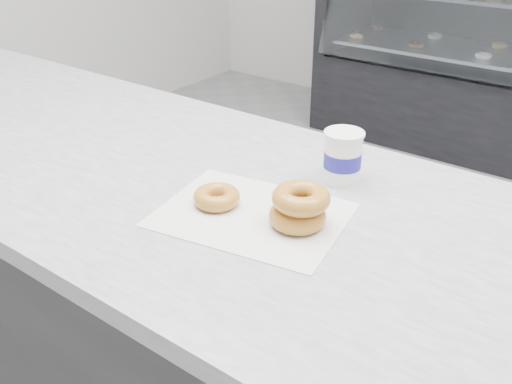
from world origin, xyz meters
TOP-DOWN VIEW (x-y plane):
  - ground at (0.00, 0.00)m, footprint 5.00×5.00m
  - counter at (0.00, -0.60)m, footprint 3.06×0.76m
  - wax_paper at (0.13, -0.65)m, footprint 0.38×0.32m
  - donut_single at (0.05, -0.66)m, footprint 0.10×0.10m
  - donut_stack at (0.22, -0.63)m, footprint 0.15×0.15m
  - coffee_cup at (0.19, -0.42)m, footprint 0.10×0.10m

SIDE VIEW (x-z plane):
  - ground at x=0.00m, z-range 0.00..0.00m
  - counter at x=0.00m, z-range 0.00..0.90m
  - wax_paper at x=0.13m, z-range 0.90..0.90m
  - donut_single at x=0.05m, z-range 0.90..0.93m
  - donut_stack at x=0.22m, z-range 0.90..0.97m
  - coffee_cup at x=0.19m, z-range 0.90..1.01m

